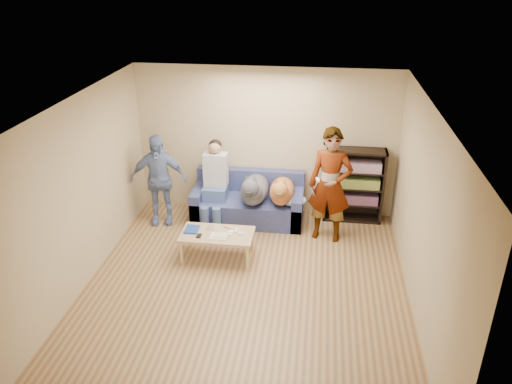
# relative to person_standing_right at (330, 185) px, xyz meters

# --- Properties ---
(ground) EXTENTS (5.00, 5.00, 0.00)m
(ground) POSITION_rel_person_standing_right_xyz_m (-1.12, -1.61, -0.94)
(ground) COLOR brown
(ground) RESTS_ON ground
(ceiling) EXTENTS (5.00, 5.00, 0.00)m
(ceiling) POSITION_rel_person_standing_right_xyz_m (-1.12, -1.61, 1.66)
(ceiling) COLOR white
(ceiling) RESTS_ON ground
(wall_back) EXTENTS (4.50, 0.00, 4.50)m
(wall_back) POSITION_rel_person_standing_right_xyz_m (-1.12, 0.89, 0.36)
(wall_back) COLOR tan
(wall_back) RESTS_ON ground
(wall_front) EXTENTS (4.50, 0.00, 4.50)m
(wall_front) POSITION_rel_person_standing_right_xyz_m (-1.12, -4.11, 0.36)
(wall_front) COLOR tan
(wall_front) RESTS_ON ground
(wall_left) EXTENTS (0.00, 5.00, 5.00)m
(wall_left) POSITION_rel_person_standing_right_xyz_m (-3.37, -1.61, 0.36)
(wall_left) COLOR tan
(wall_left) RESTS_ON ground
(wall_right) EXTENTS (0.00, 5.00, 5.00)m
(wall_right) POSITION_rel_person_standing_right_xyz_m (1.13, -1.61, 0.36)
(wall_right) COLOR tan
(wall_right) RESTS_ON ground
(blanket) EXTENTS (0.44, 0.37, 0.15)m
(blanket) POSITION_rel_person_standing_right_xyz_m (-0.58, 0.28, -0.43)
(blanket) COLOR #A4A4A9
(blanket) RESTS_ON sofa
(person_standing_right) EXTENTS (0.75, 0.56, 1.88)m
(person_standing_right) POSITION_rel_person_standing_right_xyz_m (0.00, 0.00, 0.00)
(person_standing_right) COLOR gray
(person_standing_right) RESTS_ON ground
(person_standing_left) EXTENTS (0.99, 0.55, 1.60)m
(person_standing_left) POSITION_rel_person_standing_right_xyz_m (-2.86, 0.16, -0.14)
(person_standing_left) COLOR #7A95C3
(person_standing_left) RESTS_ON ground
(held_controller) EXTENTS (0.06, 0.13, 0.03)m
(held_controller) POSITION_rel_person_standing_right_xyz_m (-0.20, -0.20, 0.18)
(held_controller) COLOR white
(held_controller) RESTS_ON person_standing_right
(notebook_blue) EXTENTS (0.20, 0.26, 0.03)m
(notebook_blue) POSITION_rel_person_standing_right_xyz_m (-2.06, -0.78, -0.51)
(notebook_blue) COLOR navy
(notebook_blue) RESTS_ON coffee_table
(papers) EXTENTS (0.26, 0.20, 0.02)m
(papers) POSITION_rel_person_standing_right_xyz_m (-1.61, -0.93, -0.51)
(papers) COLOR silver
(papers) RESTS_ON coffee_table
(magazine) EXTENTS (0.22, 0.17, 0.01)m
(magazine) POSITION_rel_person_standing_right_xyz_m (-1.58, -0.91, -0.50)
(magazine) COLOR beige
(magazine) RESTS_ON coffee_table
(camera_silver) EXTENTS (0.11, 0.06, 0.05)m
(camera_silver) POSITION_rel_person_standing_right_xyz_m (-1.78, -0.71, -0.49)
(camera_silver) COLOR silver
(camera_silver) RESTS_ON coffee_table
(controller_a) EXTENTS (0.04, 0.13, 0.03)m
(controller_a) POSITION_rel_person_standing_right_xyz_m (-1.38, -0.73, -0.50)
(controller_a) COLOR silver
(controller_a) RESTS_ON coffee_table
(controller_b) EXTENTS (0.09, 0.06, 0.03)m
(controller_b) POSITION_rel_person_standing_right_xyz_m (-1.30, -0.81, -0.50)
(controller_b) COLOR silver
(controller_b) RESTS_ON coffee_table
(headphone_cup_a) EXTENTS (0.07, 0.07, 0.02)m
(headphone_cup_a) POSITION_rel_person_standing_right_xyz_m (-1.46, -0.85, -0.51)
(headphone_cup_a) COLOR white
(headphone_cup_a) RESTS_ON coffee_table
(headphone_cup_b) EXTENTS (0.07, 0.07, 0.02)m
(headphone_cup_b) POSITION_rel_person_standing_right_xyz_m (-1.46, -0.77, -0.51)
(headphone_cup_b) COLOR white
(headphone_cup_b) RESTS_ON coffee_table
(pen_orange) EXTENTS (0.13, 0.06, 0.01)m
(pen_orange) POSITION_rel_person_standing_right_xyz_m (-1.68, -0.99, -0.51)
(pen_orange) COLOR orange
(pen_orange) RESTS_ON coffee_table
(pen_black) EXTENTS (0.13, 0.08, 0.01)m
(pen_black) POSITION_rel_person_standing_right_xyz_m (-1.54, -0.65, -0.51)
(pen_black) COLOR black
(pen_black) RESTS_ON coffee_table
(wallet) EXTENTS (0.07, 0.12, 0.02)m
(wallet) POSITION_rel_person_standing_right_xyz_m (-1.91, -0.95, -0.51)
(wallet) COLOR black
(wallet) RESTS_ON coffee_table
(sofa) EXTENTS (1.90, 0.85, 0.82)m
(sofa) POSITION_rel_person_standing_right_xyz_m (-1.37, 0.48, -0.66)
(sofa) COLOR #515B93
(sofa) RESTS_ON ground
(person_seated) EXTENTS (0.40, 0.73, 1.47)m
(person_seated) POSITION_rel_person_standing_right_xyz_m (-1.93, 0.36, -0.17)
(person_seated) COLOR #456B98
(person_seated) RESTS_ON sofa
(dog_gray) EXTENTS (0.46, 1.27, 0.67)m
(dog_gray) POSITION_rel_person_standing_right_xyz_m (-1.25, 0.28, -0.27)
(dog_gray) COLOR #50515B
(dog_gray) RESTS_ON sofa
(dog_tan) EXTENTS (0.42, 1.17, 0.61)m
(dog_tan) POSITION_rel_person_standing_right_xyz_m (-0.79, 0.33, -0.30)
(dog_tan) COLOR #C9743D
(dog_tan) RESTS_ON sofa
(coffee_table) EXTENTS (1.10, 0.60, 0.42)m
(coffee_table) POSITION_rel_person_standing_right_xyz_m (-1.66, -0.83, -0.57)
(coffee_table) COLOR tan
(coffee_table) RESTS_ON ground
(bookshelf) EXTENTS (1.00, 0.34, 1.30)m
(bookshelf) POSITION_rel_person_standing_right_xyz_m (0.43, 0.72, -0.26)
(bookshelf) COLOR black
(bookshelf) RESTS_ON ground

